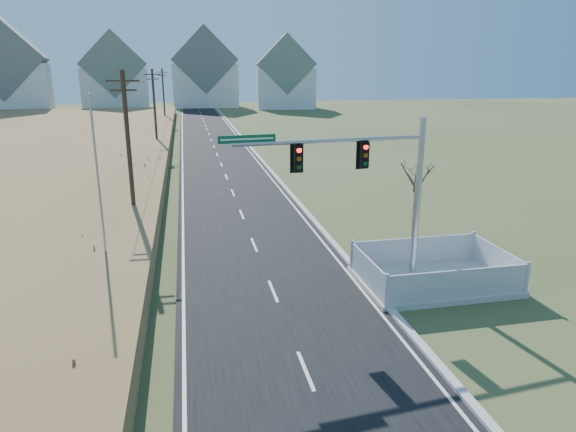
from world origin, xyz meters
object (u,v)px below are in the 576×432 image
(traffic_signal_mast, at_px, (380,184))
(flagpole, at_px, (101,209))
(bare_tree, at_px, (417,175))
(open_sign, at_px, (423,296))
(fence_enclosure, at_px, (433,278))

(traffic_signal_mast, bearing_deg, flagpole, 161.95)
(bare_tree, bearing_deg, traffic_signal_mast, -133.38)
(bare_tree, bearing_deg, open_sign, -110.83)
(fence_enclosure, bearing_deg, traffic_signal_mast, 159.83)
(traffic_signal_mast, distance_m, bare_tree, 4.93)
(flagpole, distance_m, bare_tree, 15.06)
(open_sign, distance_m, flagpole, 13.97)
(fence_enclosure, bearing_deg, open_sign, -127.32)
(fence_enclosure, distance_m, flagpole, 14.70)
(traffic_signal_mast, relative_size, fence_enclosure, 1.38)
(fence_enclosure, height_order, flagpole, flagpole)
(flagpole, bearing_deg, traffic_signal_mast, -12.35)
(open_sign, bearing_deg, fence_enclosure, 56.03)
(traffic_signal_mast, height_order, bare_tree, traffic_signal_mast)
(flagpole, bearing_deg, fence_enclosure, -13.57)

